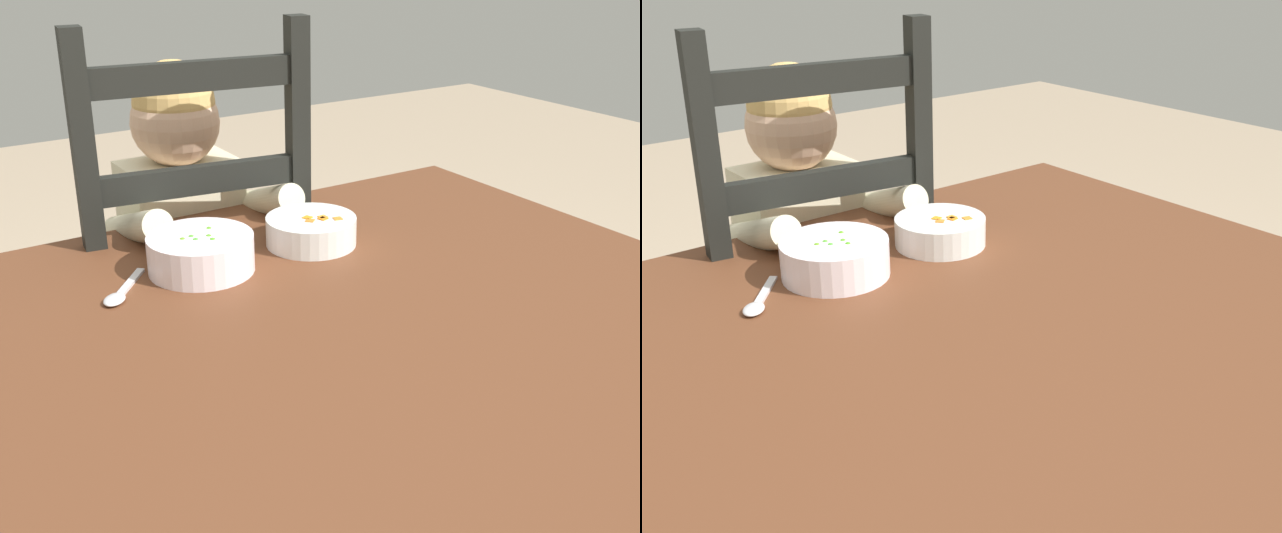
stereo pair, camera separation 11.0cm
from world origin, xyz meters
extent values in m
cube|color=brown|center=(0.00, 0.00, 0.68)|extent=(1.19, 1.03, 0.04)
cylinder|color=brown|center=(0.52, 0.44, 0.33)|extent=(0.07, 0.07, 0.66)
cube|color=black|center=(0.00, 0.62, 0.46)|extent=(0.48, 0.48, 0.02)
cube|color=black|center=(0.21, 0.78, 0.22)|extent=(0.04, 0.04, 0.45)
cube|color=black|center=(-0.16, 0.83, 0.22)|extent=(0.04, 0.04, 0.45)
cube|color=black|center=(0.16, 0.40, 0.22)|extent=(0.04, 0.04, 0.45)
cube|color=black|center=(-0.22, 0.46, 0.22)|extent=(0.04, 0.04, 0.45)
cube|color=black|center=(0.16, 0.40, 0.77)|extent=(0.04, 0.04, 0.60)
cube|color=black|center=(-0.22, 0.46, 0.77)|extent=(0.04, 0.04, 0.60)
cube|color=black|center=(-0.03, 0.43, 0.98)|extent=(0.36, 0.07, 0.05)
cube|color=black|center=(-0.03, 0.43, 0.80)|extent=(0.36, 0.07, 0.05)
cube|color=beige|center=(0.00, 0.59, 0.63)|extent=(0.22, 0.14, 0.32)
sphere|color=#DCAD8A|center=(0.00, 0.59, 0.87)|extent=(0.17, 0.17, 0.17)
sphere|color=tan|center=(0.00, 0.59, 0.90)|extent=(0.16, 0.16, 0.16)
cylinder|color=#3F4C72|center=(-0.06, 0.47, 0.23)|extent=(0.07, 0.07, 0.47)
cylinder|color=#3F4C72|center=(0.05, 0.47, 0.23)|extent=(0.07, 0.07, 0.47)
cylinder|color=beige|center=(-0.13, 0.49, 0.71)|extent=(0.06, 0.24, 0.13)
cylinder|color=beige|center=(0.13, 0.49, 0.71)|extent=(0.06, 0.24, 0.13)
cylinder|color=white|center=(-0.10, 0.27, 0.73)|extent=(0.17, 0.17, 0.06)
cylinder|color=white|center=(-0.10, 0.27, 0.71)|extent=(0.08, 0.08, 0.01)
cylinder|color=#4C9626|center=(-0.10, 0.27, 0.74)|extent=(0.14, 0.14, 0.03)
sphere|color=#479F1E|center=(-0.09, 0.24, 0.76)|extent=(0.01, 0.01, 0.01)
sphere|color=#58961E|center=(-0.13, 0.27, 0.76)|extent=(0.01, 0.01, 0.01)
sphere|color=#49992D|center=(-0.12, 0.27, 0.76)|extent=(0.01, 0.01, 0.01)
sphere|color=green|center=(-0.12, 0.26, 0.76)|extent=(0.01, 0.01, 0.01)
sphere|color=#4D9B1B|center=(-0.08, 0.29, 0.76)|extent=(0.01, 0.01, 0.01)
sphere|color=#4F9F23|center=(-0.09, 0.26, 0.76)|extent=(0.01, 0.01, 0.01)
cylinder|color=white|center=(0.10, 0.27, 0.73)|extent=(0.16, 0.16, 0.05)
cylinder|color=white|center=(0.10, 0.27, 0.71)|extent=(0.07, 0.07, 0.01)
cylinder|color=orange|center=(0.10, 0.27, 0.73)|extent=(0.13, 0.13, 0.03)
cube|color=orange|center=(0.12, 0.26, 0.75)|extent=(0.01, 0.01, 0.01)
cube|color=orange|center=(0.14, 0.24, 0.75)|extent=(0.02, 0.02, 0.01)
cube|color=orange|center=(0.11, 0.25, 0.75)|extent=(0.02, 0.02, 0.01)
cube|color=orange|center=(0.10, 0.27, 0.75)|extent=(0.02, 0.02, 0.01)
cube|color=orange|center=(0.09, 0.25, 0.75)|extent=(0.02, 0.02, 0.01)
cube|color=silver|center=(-0.22, 0.28, 0.70)|extent=(0.07, 0.08, 0.00)
ellipsoid|color=silver|center=(-0.26, 0.23, 0.71)|extent=(0.05, 0.05, 0.01)
camera|label=1|loc=(-0.57, -0.80, 1.21)|focal=44.19mm
camera|label=2|loc=(-0.66, -0.74, 1.21)|focal=44.19mm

